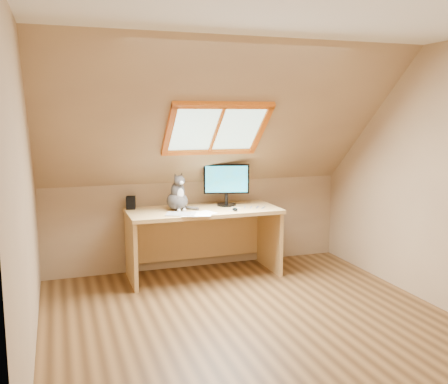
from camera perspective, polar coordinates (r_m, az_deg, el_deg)
name	(u,v)px	position (r m, az deg, el deg)	size (l,w,h in m)	color
ground	(254,324)	(4.40, 3.49, -14.79)	(3.50, 3.50, 0.00)	brown
room_shell	(260,157)	(3.96, 4.19, 4.00)	(3.52, 3.52, 2.41)	tan
desk	(202,228)	(5.53, -2.57, -4.13)	(1.64, 0.72, 0.75)	tan
monitor	(226,182)	(5.56, 0.27, 1.17)	(0.50, 0.22, 0.47)	black
cat	(178,197)	(5.34, -5.34, -0.52)	(0.27, 0.31, 0.41)	#484340
desk_speaker	(131,203)	(5.49, -10.60, -1.21)	(0.10, 0.10, 0.14)	black
graphics_tablet	(181,214)	(5.12, -4.95, -2.53)	(0.29, 0.21, 0.01)	#B2B2B7
mouse	(235,209)	(5.30, 1.26, -2.01)	(0.06, 0.10, 0.03)	black
papers	(194,214)	(5.12, -3.44, -2.55)	(0.35, 0.30, 0.01)	white
cables	(247,208)	(5.45, 2.61, -1.83)	(0.51, 0.26, 0.01)	silver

